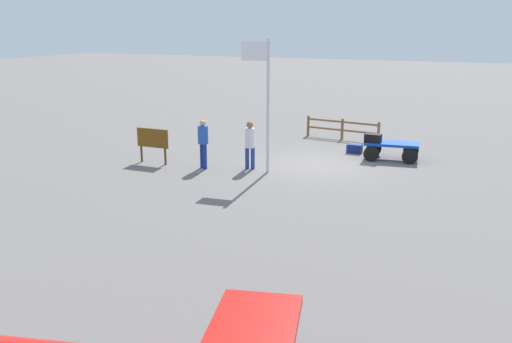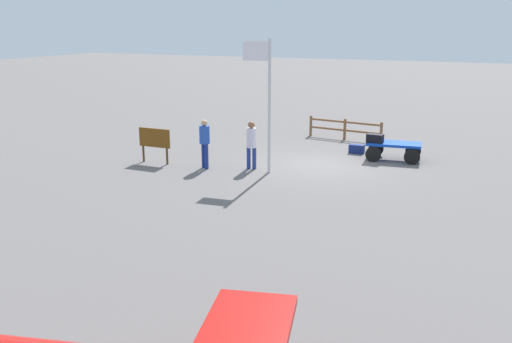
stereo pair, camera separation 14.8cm
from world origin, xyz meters
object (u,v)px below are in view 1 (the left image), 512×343
Objects in this scene: luggage_cart at (391,147)px; worker_trailing at (203,140)px; worker_lead at (250,142)px; signboard at (153,140)px; suitcase_tan at (355,149)px; suitcase_grey at (373,138)px; flagpole at (264,92)px.

worker_trailing is at bearing 33.91° from luggage_cart.
signboard is at bearing 10.06° from worker_lead.
suitcase_tan is at bearing -21.30° from luggage_cart.
worker_lead is 3.65m from signboard.
suitcase_grey reaches higher than luggage_cart.
signboard is (2.06, 0.05, -0.17)m from worker_trailing.
suitcase_tan is 0.35× the size of worker_lead.
luggage_cart is at bearing -136.27° from flagpole.
signboard is at bearing 5.99° from flagpole.
signboard is at bearing 35.62° from suitcase_tan.
luggage_cart is 5.61m from flagpole.
flagpole reaches higher than worker_lead.
worker_lead is at bearing -169.94° from signboard.
worker_lead is (3.67, 3.07, 0.15)m from suitcase_grey.
flagpole reaches higher than luggage_cart.
suitcase_grey is 0.36× the size of worker_trailing.
worker_lead is (2.79, 3.94, 0.81)m from suitcase_tan.
flagpole is at bearing 62.20° from suitcase_tan.
luggage_cart is 1.19× the size of worker_trailing.
suitcase_grey is at bearing 135.48° from suitcase_tan.
suitcase_grey is 4.79m from worker_lead.
suitcase_grey is 0.48× the size of signboard.
flagpole is (2.18, 4.13, 2.59)m from suitcase_tan.
suitcase_tan is 0.13× the size of flagpole.
flagpole reaches higher than suitcase_tan.
flagpole is at bearing -169.66° from worker_trailing.
worker_lead is at bearing -17.75° from flagpole.
worker_trailing is (5.21, 3.66, 0.20)m from suitcase_grey.
suitcase_grey is (0.64, 0.27, 0.36)m from luggage_cart.
suitcase_grey is 1.06× the size of suitcase_tan.
suitcase_grey is 1.40m from suitcase_tan.
luggage_cart is at bearing -153.27° from signboard.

